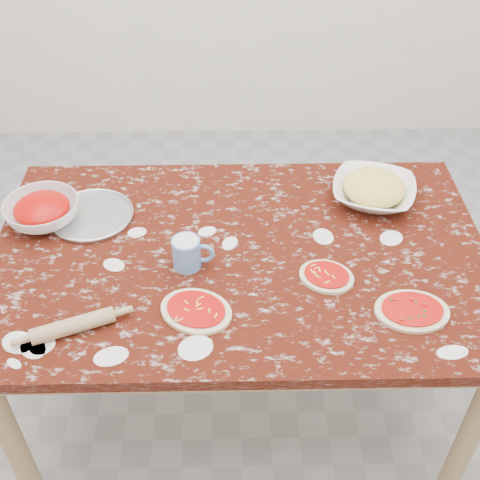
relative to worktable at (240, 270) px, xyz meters
name	(u,v)px	position (x,y,z in m)	size (l,w,h in m)	color
ground	(240,389)	(0.00, 0.00, -0.67)	(4.00, 4.00, 0.00)	gray
worktable	(240,270)	(0.00, 0.00, 0.00)	(1.60, 1.00, 0.75)	#380F07
pizza_tray	(92,216)	(-0.51, 0.19, 0.09)	(0.28, 0.28, 0.01)	#B2B2B7
sauce_bowl	(43,212)	(-0.66, 0.17, 0.12)	(0.25, 0.25, 0.08)	white
cheese_bowl	(373,192)	(0.48, 0.26, 0.12)	(0.29, 0.29, 0.07)	white
flour_mug	(188,253)	(-0.16, -0.06, 0.14)	(0.13, 0.09, 0.10)	#5E8CCC
pizza_left	(196,311)	(-0.13, -0.26, 0.09)	(0.26, 0.24, 0.02)	beige
pizza_mid	(326,276)	(0.26, -0.13, 0.09)	(0.21, 0.20, 0.02)	beige
pizza_right	(412,311)	(0.49, -0.27, 0.09)	(0.22, 0.17, 0.02)	beige
rolling_pin	(73,326)	(-0.47, -0.32, 0.11)	(0.05, 0.05, 0.23)	tan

